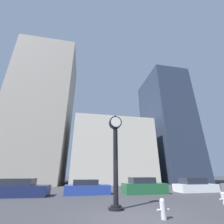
# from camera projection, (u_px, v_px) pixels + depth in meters

# --- Properties ---
(ground_plane) EXTENTS (200.00, 200.00, 0.00)m
(ground_plane) POSITION_uv_depth(u_px,v_px,m) (135.00, 218.00, 6.31)
(ground_plane) COLOR #38383D
(building_tall_tower) EXTENTS (11.18, 12.00, 28.15)m
(building_tall_tower) POSITION_uv_depth(u_px,v_px,m) (43.00, 110.00, 31.49)
(building_tall_tower) COLOR #ADA393
(building_tall_tower) RESTS_ON ground_plane
(building_storefront_row) EXTENTS (14.92, 12.00, 11.73)m
(building_storefront_row) POSITION_uv_depth(u_px,v_px,m) (111.00, 152.00, 30.92)
(building_storefront_row) COLOR beige
(building_storefront_row) RESTS_ON ground_plane
(building_glass_modern) EXTENTS (8.27, 12.00, 25.11)m
(building_glass_modern) POSITION_uv_depth(u_px,v_px,m) (167.00, 125.00, 35.89)
(building_glass_modern) COLOR #2D384C
(building_glass_modern) RESTS_ON ground_plane
(street_clock) EXTENTS (0.81, 0.81, 5.24)m
(street_clock) POSITION_uv_depth(u_px,v_px,m) (116.00, 154.00, 8.79)
(street_clock) COLOR black
(street_clock) RESTS_ON ground_plane
(car_navy) EXTENTS (4.69, 1.97, 1.37)m
(car_navy) POSITION_uv_depth(u_px,v_px,m) (19.00, 189.00, 12.25)
(car_navy) COLOR #19234C
(car_navy) RESTS_ON ground_plane
(car_blue) EXTENTS (4.11, 2.10, 1.24)m
(car_blue) POSITION_uv_depth(u_px,v_px,m) (87.00, 188.00, 13.71)
(car_blue) COLOR #28429E
(car_blue) RESTS_ON ground_plane
(car_green) EXTENTS (4.07, 1.95, 1.41)m
(car_green) POSITION_uv_depth(u_px,v_px,m) (144.00, 187.00, 14.27)
(car_green) COLOR #236038
(car_green) RESTS_ON ground_plane
(car_white) EXTENTS (4.18, 1.87, 1.34)m
(car_white) POSITION_uv_depth(u_px,v_px,m) (195.00, 186.00, 15.62)
(car_white) COLOR silver
(car_white) RESTS_ON ground_plane
(fire_hydrant_near) EXTENTS (0.53, 0.23, 0.76)m
(fire_hydrant_near) POSITION_uv_depth(u_px,v_px,m) (163.00, 208.00, 6.23)
(fire_hydrant_near) COLOR #B7B7BC
(fire_hydrant_near) RESTS_ON ground_plane
(fire_hydrant_far) EXTENTS (0.61, 0.26, 0.70)m
(fire_hydrant_far) POSITION_uv_depth(u_px,v_px,m) (224.00, 198.00, 9.14)
(fire_hydrant_far) COLOR #B7B7BC
(fire_hydrant_far) RESTS_ON ground_plane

